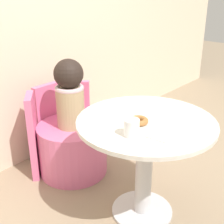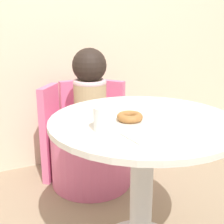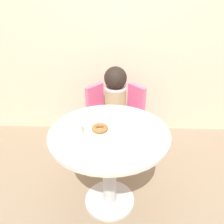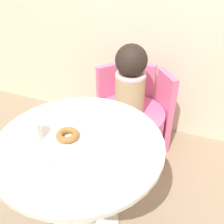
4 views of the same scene
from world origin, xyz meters
The scene contains 8 objects.
back_wall centered at (0.00, 1.13, 1.20)m, with size 6.00×0.06×2.40m.
round_table centered at (-0.06, -0.04, 0.51)m, with size 0.83×0.83×0.68m.
tub_chair centered at (-0.03, 0.67, 0.20)m, with size 0.54×0.54×0.40m.
booth_backrest centered at (-0.03, 0.90, 0.33)m, with size 0.64×0.23×0.67m.
child_figure centered at (-0.03, 0.67, 0.67)m, with size 0.22×0.22×0.52m.
donut centered at (-0.12, -0.03, 0.69)m, with size 0.11×0.11×0.03m.
cup centered at (-0.27, -0.10, 0.73)m, with size 0.08×0.08×0.10m.
paper_napkin centered at (-0.17, -0.21, 0.68)m, with size 0.14×0.14×0.01m.
Camera 2 is at (-0.74, -1.14, 1.10)m, focal length 50.00 mm.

